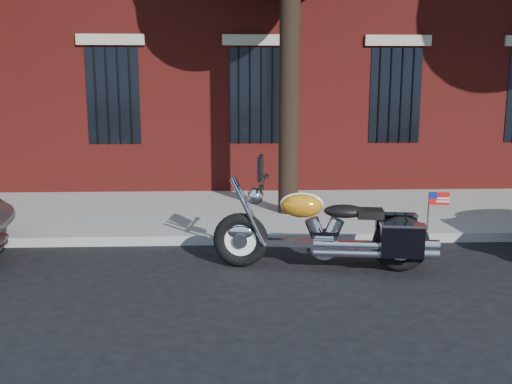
{
  "coord_description": "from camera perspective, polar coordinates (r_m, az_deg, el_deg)",
  "views": [
    {
      "loc": [
        -0.5,
        -7.2,
        2.44
      ],
      "look_at": [
        -0.17,
        0.8,
        0.93
      ],
      "focal_mm": 40.0,
      "sensor_mm": 36.0,
      "label": 1
    }
  ],
  "objects": [
    {
      "name": "motorcycle",
      "position": [
        7.62,
        7.55,
        -4.05
      ],
      "size": [
        2.94,
        1.08,
        1.51
      ],
      "rotation": [
        0.0,
        0.0,
        -0.13
      ],
      "color": "black",
      "rests_on": "ground"
    },
    {
      "name": "sidewalk",
      "position": [
        10.73,
        0.36,
        -2.02
      ],
      "size": [
        40.0,
        3.6,
        0.15
      ],
      "primitive_type": "cube",
      "color": "gray",
      "rests_on": "ground"
    },
    {
      "name": "ground",
      "position": [
        7.62,
        1.55,
        -7.98
      ],
      "size": [
        120.0,
        120.0,
        0.0
      ],
      "primitive_type": "plane",
      "color": "black",
      "rests_on": "ground"
    },
    {
      "name": "curb",
      "position": [
        8.91,
        0.94,
        -4.68
      ],
      "size": [
        40.0,
        0.16,
        0.15
      ],
      "primitive_type": "cube",
      "color": "gray",
      "rests_on": "ground"
    }
  ]
}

